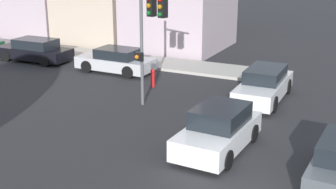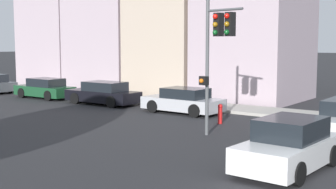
{
  "view_description": "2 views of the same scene",
  "coord_description": "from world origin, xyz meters",
  "px_view_note": "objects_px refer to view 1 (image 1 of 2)",
  "views": [
    {
      "loc": [
        -11.1,
        -2.99,
        6.75
      ],
      "look_at": [
        2.45,
        3.65,
        1.91
      ],
      "focal_mm": 50.0,
      "sensor_mm": 36.0,
      "label": 1
    },
    {
      "loc": [
        -9.93,
        -3.05,
        3.76
      ],
      "look_at": [
        1.97,
        5.63,
        2.09
      ],
      "focal_mm": 50.0,
      "sensor_mm": 36.0,
      "label": 2
    }
  ],
  "objects_px": {
    "traffic_signal": "(150,21)",
    "parked_car_0": "(116,61)",
    "crossing_car_1": "(218,130)",
    "crossing_car_2": "(264,85)",
    "fire_hydrant": "(153,77)",
    "parked_car_1": "(34,50)"
  },
  "relations": [
    {
      "from": "traffic_signal",
      "to": "crossing_car_2",
      "type": "relative_size",
      "value": 1.17
    },
    {
      "from": "parked_car_0",
      "to": "fire_hydrant",
      "type": "xyz_separation_m",
      "value": [
        -1.65,
        -3.17,
        -0.15
      ]
    },
    {
      "from": "crossing_car_1",
      "to": "fire_hydrant",
      "type": "distance_m",
      "value": 7.88
    },
    {
      "from": "traffic_signal",
      "to": "crossing_car_1",
      "type": "distance_m",
      "value": 5.87
    },
    {
      "from": "crossing_car_2",
      "to": "parked_car_0",
      "type": "bearing_deg",
      "value": -98.91
    },
    {
      "from": "traffic_signal",
      "to": "crossing_car_2",
      "type": "bearing_deg",
      "value": 141.17
    },
    {
      "from": "traffic_signal",
      "to": "parked_car_0",
      "type": "height_order",
      "value": "traffic_signal"
    },
    {
      "from": "crossing_car_2",
      "to": "parked_car_0",
      "type": "xyz_separation_m",
      "value": [
        1.21,
        8.65,
        -0.06
      ]
    },
    {
      "from": "traffic_signal",
      "to": "parked_car_0",
      "type": "xyz_separation_m",
      "value": [
        4.41,
        4.55,
        -3.1
      ]
    },
    {
      "from": "traffic_signal",
      "to": "crossing_car_1",
      "type": "xyz_separation_m",
      "value": [
        -2.86,
        -4.14,
        -3.03
      ]
    },
    {
      "from": "traffic_signal",
      "to": "fire_hydrant",
      "type": "xyz_separation_m",
      "value": [
        2.75,
        1.38,
        -3.26
      ]
    },
    {
      "from": "parked_car_0",
      "to": "crossing_car_2",
      "type": "bearing_deg",
      "value": 172.94
    },
    {
      "from": "crossing_car_1",
      "to": "traffic_signal",
      "type": "bearing_deg",
      "value": -122.0
    },
    {
      "from": "crossing_car_1",
      "to": "crossing_car_2",
      "type": "height_order",
      "value": "crossing_car_1"
    },
    {
      "from": "traffic_signal",
      "to": "crossing_car_2",
      "type": "xyz_separation_m",
      "value": [
        3.2,
        -4.1,
        -3.05
      ]
    },
    {
      "from": "crossing_car_1",
      "to": "parked_car_1",
      "type": "distance_m",
      "value": 16.23
    },
    {
      "from": "crossing_car_1",
      "to": "parked_car_1",
      "type": "bearing_deg",
      "value": -113.93
    },
    {
      "from": "crossing_car_1",
      "to": "parked_car_0",
      "type": "relative_size",
      "value": 0.94
    },
    {
      "from": "crossing_car_2",
      "to": "fire_hydrant",
      "type": "height_order",
      "value": "crossing_car_2"
    },
    {
      "from": "parked_car_1",
      "to": "fire_hydrant",
      "type": "distance_m",
      "value": 9.14
    },
    {
      "from": "crossing_car_1",
      "to": "parked_car_0",
      "type": "bearing_deg",
      "value": -127.23
    },
    {
      "from": "traffic_signal",
      "to": "fire_hydrant",
      "type": "bearing_deg",
      "value": -140.13
    }
  ]
}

